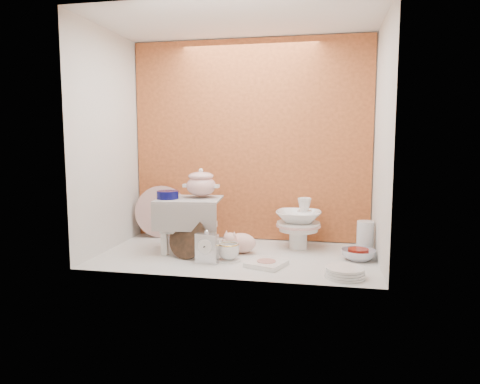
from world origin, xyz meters
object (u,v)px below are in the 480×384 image
(soup_tureen, at_px, (201,183))
(gold_rim_teacup, at_px, (229,251))
(crystal_bowl, at_px, (358,255))
(porcelain_tower, at_px, (298,223))
(plush_pig, at_px, (242,243))
(blue_white_vase, at_px, (189,227))
(mantel_clock, at_px, (207,247))
(dinner_plate_stack, at_px, (345,272))
(floral_platter, at_px, (162,212))
(step_stool, at_px, (190,225))

(soup_tureen, relative_size, gold_rim_teacup, 1.83)
(crystal_bowl, bearing_deg, porcelain_tower, 150.29)
(plush_pig, bearing_deg, crystal_bowl, -23.11)
(blue_white_vase, height_order, gold_rim_teacup, blue_white_vase)
(mantel_clock, bearing_deg, dinner_plate_stack, 1.20)
(gold_rim_teacup, xyz_separation_m, crystal_bowl, (0.80, 0.19, -0.03))
(floral_platter, relative_size, dinner_plate_stack, 1.81)
(soup_tureen, xyz_separation_m, floral_platter, (-0.41, 0.31, -0.26))
(mantel_clock, height_order, crystal_bowl, mantel_clock)
(porcelain_tower, bearing_deg, plush_pig, -149.89)
(step_stool, relative_size, plush_pig, 1.72)
(gold_rim_teacup, distance_m, crystal_bowl, 0.82)
(step_stool, height_order, soup_tureen, soup_tureen)
(soup_tureen, distance_m, blue_white_vase, 0.43)
(mantel_clock, relative_size, porcelain_tower, 0.57)
(mantel_clock, height_order, dinner_plate_stack, mantel_clock)
(step_stool, distance_m, plush_pig, 0.38)
(plush_pig, xyz_separation_m, gold_rim_teacup, (-0.04, -0.20, -0.01))
(blue_white_vase, bearing_deg, crystal_bowl, -11.92)
(step_stool, height_order, mantel_clock, step_stool)
(gold_rim_teacup, bearing_deg, floral_platter, 140.21)
(floral_platter, distance_m, plush_pig, 0.80)
(blue_white_vase, distance_m, dinner_plate_stack, 1.29)
(step_stool, height_order, blue_white_vase, step_stool)
(soup_tureen, relative_size, dinner_plate_stack, 1.08)
(gold_rim_teacup, bearing_deg, plush_pig, 77.91)
(step_stool, bearing_deg, plush_pig, -4.46)
(plush_pig, height_order, dinner_plate_stack, plush_pig)
(dinner_plate_stack, distance_m, crystal_bowl, 0.39)
(plush_pig, distance_m, porcelain_tower, 0.43)
(dinner_plate_stack, bearing_deg, floral_platter, 151.38)
(floral_platter, height_order, porcelain_tower, floral_platter)
(soup_tureen, height_order, porcelain_tower, soup_tureen)
(soup_tureen, distance_m, dinner_plate_stack, 1.14)
(soup_tureen, distance_m, crystal_bowl, 1.14)
(blue_white_vase, xyz_separation_m, dinner_plate_stack, (1.11, -0.64, -0.08))
(soup_tureen, relative_size, floral_platter, 0.60)
(floral_platter, height_order, plush_pig, floral_platter)
(mantel_clock, bearing_deg, porcelain_tower, 52.25)
(step_stool, bearing_deg, blue_white_vase, 103.15)
(gold_rim_teacup, relative_size, crystal_bowl, 0.62)
(floral_platter, bearing_deg, mantel_clock, -49.41)
(floral_platter, height_order, dinner_plate_stack, floral_platter)
(plush_pig, bearing_deg, gold_rim_teacup, -124.08)
(step_stool, relative_size, porcelain_tower, 1.17)
(blue_white_vase, bearing_deg, floral_platter, 156.85)
(floral_platter, xyz_separation_m, blue_white_vase, (0.25, -0.11, -0.09))
(soup_tureen, bearing_deg, porcelain_tower, 14.30)
(step_stool, relative_size, dinner_plate_stack, 1.89)
(soup_tureen, bearing_deg, dinner_plate_stack, -24.77)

